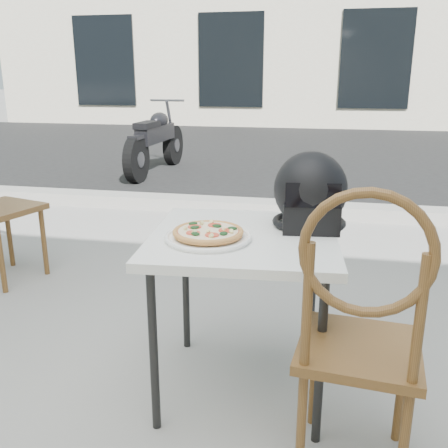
% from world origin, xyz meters
% --- Properties ---
extents(ground, '(80.00, 80.00, 0.00)m').
position_xyz_m(ground, '(0.00, 0.00, 0.00)').
color(ground, gray).
rests_on(ground, ground).
extents(street_asphalt, '(30.00, 8.00, 0.00)m').
position_xyz_m(street_asphalt, '(0.00, 7.00, 0.00)').
color(street_asphalt, black).
rests_on(street_asphalt, ground).
extents(curb, '(30.00, 0.25, 0.12)m').
position_xyz_m(curb, '(0.00, 3.00, 0.06)').
color(curb, gray).
rests_on(curb, ground).
extents(cafe_table_main, '(0.77, 0.77, 0.68)m').
position_xyz_m(cafe_table_main, '(0.40, 0.25, 0.61)').
color(cafe_table_main, white).
rests_on(cafe_table_main, ground).
extents(plate, '(0.39, 0.39, 0.02)m').
position_xyz_m(plate, '(0.28, 0.16, 0.69)').
color(plate, white).
rests_on(plate, cafe_table_main).
extents(pizza, '(0.28, 0.28, 0.03)m').
position_xyz_m(pizza, '(0.28, 0.16, 0.71)').
color(pizza, '#D5934E').
rests_on(pizza, plate).
extents(helmet, '(0.33, 0.34, 0.30)m').
position_xyz_m(helmet, '(0.64, 0.41, 0.81)').
color(helmet, black).
rests_on(helmet, cafe_table_main).
extents(cafe_chair_main, '(0.42, 0.42, 0.99)m').
position_xyz_m(cafe_chair_main, '(0.83, -0.16, 0.55)').
color(cafe_chair_main, brown).
rests_on(cafe_chair_main, ground).
extents(motorcycle, '(0.49, 1.90, 0.94)m').
position_xyz_m(motorcycle, '(-1.52, 4.76, 0.41)').
color(motorcycle, black).
rests_on(motorcycle, street_asphalt).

